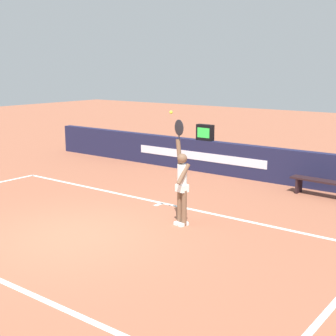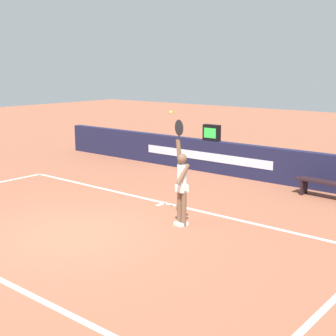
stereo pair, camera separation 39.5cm
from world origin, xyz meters
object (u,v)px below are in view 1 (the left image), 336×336
Objects in this scene: speed_display at (205,132)px; courtside_bench_near at (321,184)px; tennis_player at (182,183)px; tennis_ball at (171,112)px.

courtside_bench_near is at bearing -10.16° from speed_display.
courtside_bench_near is at bearing 69.13° from tennis_player.
tennis_player reaches higher than courtside_bench_near.
tennis_ball reaches higher than tennis_player.
speed_display is 0.25× the size of tennis_player.
speed_display is 0.36× the size of courtside_bench_near.
courtside_bench_near is at bearing 67.55° from tennis_ball.
courtside_bench_near is (1.76, 4.27, -2.10)m from tennis_ball.
tennis_ball is (2.39, -5.01, 1.16)m from speed_display.
speed_display reaches higher than courtside_bench_near.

